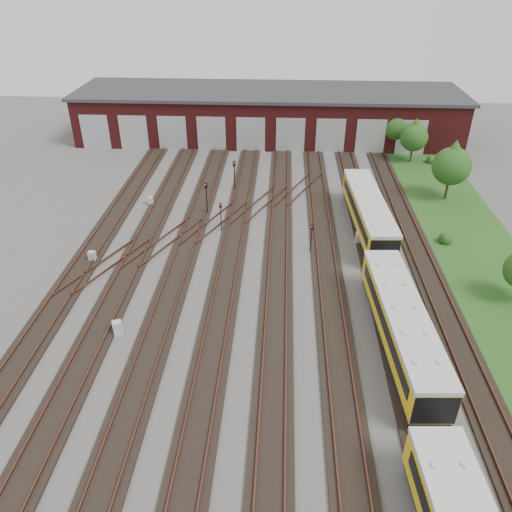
{
  "coord_description": "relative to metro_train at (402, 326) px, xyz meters",
  "views": [
    {
      "loc": [
        2.16,
        -27.54,
        22.12
      ],
      "look_at": [
        0.31,
        5.13,
        2.0
      ],
      "focal_mm": 35.0,
      "sensor_mm": 36.0,
      "label": 1
    }
  ],
  "objects": [
    {
      "name": "relay_cabinet_2",
      "position": [
        -18.58,
        0.26,
        -1.29
      ],
      "size": [
        0.78,
        0.73,
        1.04
      ],
      "primitive_type": "cube",
      "rotation": [
        0.0,
        0.0,
        0.42
      ],
      "color": "#B0B3B5",
      "rests_on": "ground"
    },
    {
      "name": "relay_cabinet_4",
      "position": [
        2.14,
        18.48,
        -1.32
      ],
      "size": [
        0.71,
        0.66,
        0.97
      ],
      "primitive_type": "cube",
      "rotation": [
        0.0,
        0.0,
        0.35
      ],
      "color": "#B0B3B5",
      "rests_on": "ground"
    },
    {
      "name": "metro_train",
      "position": [
        0.0,
        0.0,
        0.0
      ],
      "size": [
        3.26,
        46.05,
        2.88
      ],
      "rotation": [
        0.0,
        0.0,
        0.05
      ],
      "color": "black",
      "rests_on": "ground"
    },
    {
      "name": "tree_2",
      "position": [
        9.1,
        23.26,
        2.28
      ],
      "size": [
        3.83,
        3.83,
        6.35
      ],
      "color": "#2E2515",
      "rests_on": "ground"
    },
    {
      "name": "bush_2",
      "position": [
        10.12,
        33.56,
        -1.26
      ],
      "size": [
        1.1,
        1.1,
        1.1
      ],
      "primitive_type": "sphere",
      "color": "#1C4513",
      "rests_on": "ground"
    },
    {
      "name": "relay_cabinet_1",
      "position": [
        -21.13,
        20.17,
        -1.36
      ],
      "size": [
        0.66,
        0.61,
        0.88
      ],
      "primitive_type": "cube",
      "rotation": [
        0.0,
        0.0,
        0.4
      ],
      "color": "#B0B3B5",
      "rests_on": "ground"
    },
    {
      "name": "relay_cabinet_3",
      "position": [
        -0.94,
        13.45,
        -1.27
      ],
      "size": [
        0.65,
        0.54,
        1.07
      ],
      "primitive_type": "cube",
      "rotation": [
        0.0,
        0.0,
        -0.01
      ],
      "color": "#B0B3B5",
      "rests_on": "ground"
    },
    {
      "name": "relay_cabinet_0",
      "position": [
        -23.39,
        9.22,
        -1.34
      ],
      "size": [
        0.58,
        0.49,
        0.92
      ],
      "primitive_type": "cube",
      "rotation": [
        0.0,
        0.0,
        -0.06
      ],
      "color": "#B0B3B5",
      "rests_on": "ground"
    },
    {
      "name": "track_network",
      "position": [
        -10.17,
        3.03,
        -1.7
      ],
      "size": [
        30.4,
        70.0,
        0.33
      ],
      "color": "black",
      "rests_on": "ground"
    },
    {
      "name": "tree_1",
      "position": [
        7.68,
        33.84,
        1.66
      ],
      "size": [
        3.26,
        3.26,
        5.4
      ],
      "color": "#2E2515",
      "rests_on": "ground"
    },
    {
      "name": "signal_mast_3",
      "position": [
        -5.24,
        11.95,
        -0.19
      ],
      "size": [
        0.25,
        0.23,
        2.51
      ],
      "rotation": [
        0.0,
        0.0,
        -0.29
      ],
      "color": "black",
      "rests_on": "ground"
    },
    {
      "name": "ground",
      "position": [
        -10.0,
        2.45,
        -1.81
      ],
      "size": [
        120.0,
        120.0,
        0.0
      ],
      "primitive_type": "plane",
      "color": "#4D4B47",
      "rests_on": "ground"
    },
    {
      "name": "maintenance_shed",
      "position": [
        -10.01,
        42.42,
        1.4
      ],
      "size": [
        51.0,
        12.5,
        6.35
      ],
      "color": "#531416",
      "rests_on": "ground"
    },
    {
      "name": "signal_mast_2",
      "position": [
        -15.1,
        18.52,
        0.27
      ],
      "size": [
        0.3,
        0.29,
        3.24
      ],
      "rotation": [
        0.0,
        0.0,
        -0.39
      ],
      "color": "black",
      "rests_on": "ground"
    },
    {
      "name": "tree_0",
      "position": [
        6.06,
        37.45,
        1.82
      ],
      "size": [
        3.41,
        3.41,
        5.65
      ],
      "color": "#2E2515",
      "rests_on": "ground"
    },
    {
      "name": "signal_mast_0",
      "position": [
        -13.34,
        15.25,
        -0.06
      ],
      "size": [
        0.23,
        0.21,
        2.72
      ],
      "rotation": [
        0.0,
        0.0,
        0.02
      ],
      "color": "black",
      "rests_on": "ground"
    },
    {
      "name": "signal_mast_1",
      "position": [
        -12.94,
        24.33,
        0.29
      ],
      "size": [
        0.32,
        0.31,
        3.26
      ],
      "rotation": [
        0.0,
        0.0,
        0.38
      ],
      "color": "black",
      "rests_on": "ground"
    },
    {
      "name": "bush_1",
      "position": [
        6.68,
        13.96,
        -1.21
      ],
      "size": [
        1.2,
        1.2,
        1.2
      ],
      "primitive_type": "sphere",
      "color": "#1C4513",
      "rests_on": "ground"
    },
    {
      "name": "grass_verge",
      "position": [
        9.0,
        12.45,
        -1.78
      ],
      "size": [
        8.0,
        55.0,
        0.05
      ],
      "primitive_type": "cube",
      "color": "#1F4C19",
      "rests_on": "ground"
    }
  ]
}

